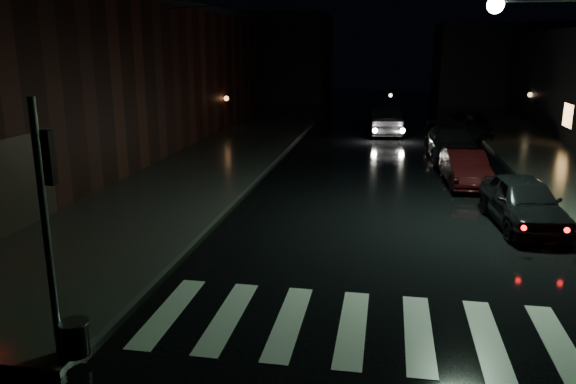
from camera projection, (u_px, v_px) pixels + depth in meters
The scene contains 13 objects.
ground at pixel (220, 329), 10.36m from camera, with size 120.00×120.00×0.00m, color black.
sidewalk_left at pixel (203, 164), 24.53m from camera, with size 6.00×44.00×0.15m, color #282826.
sidewalk_right at pixel (570, 177), 21.98m from camera, with size 4.00×44.00×0.15m, color #282826.
building_left at pixel (73, 80), 26.76m from camera, with size 10.00×36.00×7.00m, color black.
building_far_left at pixel (255, 57), 53.92m from camera, with size 14.00×10.00×8.00m, color black.
building_far_right at pixel (517, 64), 49.96m from camera, with size 14.00×10.00×7.00m, color black.
crosswalk at pixel (385, 330), 10.33m from camera, with size 9.00×3.00×0.01m, color beige.
signal_pole_corner at pixel (62, 274), 8.95m from camera, with size 0.68×0.61×4.20m.
parked_car_a at pixel (523, 202), 16.11m from camera, with size 1.72×4.28×1.46m, color black.
parked_car_b at pixel (465, 168), 20.94m from camera, with size 1.38×3.95×1.30m, color black.
parked_car_c at pixel (451, 143), 25.74m from camera, with size 2.10×5.16×1.50m, color black.
parked_car_d at pixel (471, 125), 32.39m from camera, with size 2.22×4.81×1.34m, color black.
oncoming_car at pixel (384, 121), 32.86m from camera, with size 1.70×4.88×1.61m, color black.
Camera 1 is at (2.88, -9.02, 5.07)m, focal length 35.00 mm.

